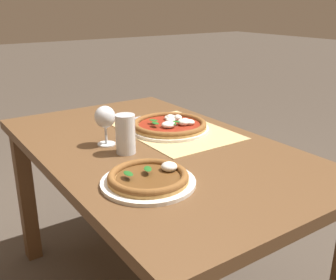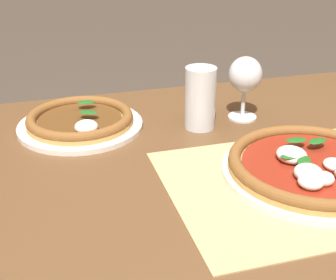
{
  "view_description": "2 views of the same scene",
  "coord_description": "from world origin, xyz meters",
  "px_view_note": "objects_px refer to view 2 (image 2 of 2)",
  "views": [
    {
      "loc": [
        -1.21,
        0.77,
        1.27
      ],
      "look_at": [
        -0.06,
        -0.02,
        0.77
      ],
      "focal_mm": 42.0,
      "sensor_mm": 36.0,
      "label": 1
    },
    {
      "loc": [
        -0.36,
        -0.82,
        1.19
      ],
      "look_at": [
        -0.13,
        -0.01,
        0.79
      ],
      "focal_mm": 50.0,
      "sensor_mm": 36.0,
      "label": 2
    }
  ],
  "objects_px": {
    "pint_glass": "(200,99)",
    "pizza_far": "(80,121)",
    "pizza_near": "(313,167)",
    "wine_glass": "(245,77)"
  },
  "relations": [
    {
      "from": "pizza_far",
      "to": "wine_glass",
      "type": "bearing_deg",
      "value": -7.05
    },
    {
      "from": "pizza_near",
      "to": "pint_glass",
      "type": "xyz_separation_m",
      "value": [
        -0.13,
        0.28,
        0.05
      ]
    },
    {
      "from": "pizza_far",
      "to": "wine_glass",
      "type": "height_order",
      "value": "wine_glass"
    },
    {
      "from": "pizza_far",
      "to": "pint_glass",
      "type": "height_order",
      "value": "pint_glass"
    },
    {
      "from": "pizza_far",
      "to": "pint_glass",
      "type": "xyz_separation_m",
      "value": [
        0.27,
        -0.07,
        0.05
      ]
    },
    {
      "from": "pizza_far",
      "to": "pint_glass",
      "type": "relative_size",
      "value": 2.01
    },
    {
      "from": "wine_glass",
      "to": "pint_glass",
      "type": "relative_size",
      "value": 1.07
    },
    {
      "from": "pizza_near",
      "to": "pint_glass",
      "type": "distance_m",
      "value": 0.31
    },
    {
      "from": "pizza_near",
      "to": "pizza_far",
      "type": "distance_m",
      "value": 0.53
    },
    {
      "from": "pint_glass",
      "to": "pizza_far",
      "type": "bearing_deg",
      "value": 165.51
    }
  ]
}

